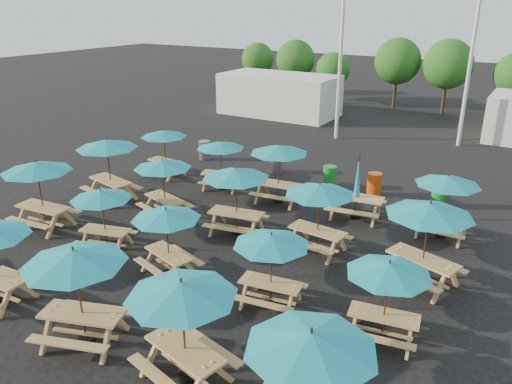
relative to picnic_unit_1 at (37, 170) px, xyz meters
The scene contains 32 objects.
ground 7.10m from the picnic_unit_1, 25.84° to the left, with size 120.00×120.00×0.00m, color black.
picnic_unit_1 is the anchor object (origin of this frame).
picnic_unit_2 3.19m from the picnic_unit_1, 90.01° to the left, with size 2.85×2.85×2.53m.
picnic_unit_3 6.58m from the picnic_unit_1, 90.34° to the left, with size 2.27×2.27×2.18m.
picnic_unit_5 3.11m from the picnic_unit_1, ahead, with size 2.39×2.39×2.05m.
picnic_unit_6 4.25m from the picnic_unit_1, 45.17° to the left, with size 2.62×2.62×2.22m.
picnic_unit_7 7.21m from the picnic_unit_1, 64.29° to the left, with size 2.51×2.51×2.12m.
picnic_unit_8 7.27m from the picnic_unit_1, 30.56° to the right, with size 2.99×2.99×2.47m.
picnic_unit_9 5.92m from the picnic_unit_1, ahead, with size 2.49×2.49×2.10m.
picnic_unit_10 6.85m from the picnic_unit_1, 27.12° to the left, with size 2.65×2.65×2.40m.
picnic_unit_11 8.74m from the picnic_unit_1, 46.98° to the left, with size 2.51×2.51×2.40m.
picnic_unit_12 9.72m from the picnic_unit_1, 20.79° to the right, with size 2.77×2.77×2.42m.
picnic_unit_13 9.27m from the picnic_unit_1, ahead, with size 2.25×2.25×2.10m.
picnic_unit_14 9.65m from the picnic_unit_1, 20.21° to the left, with size 2.41×2.41×2.32m.
picnic_unit_15 11.30m from the picnic_unit_1, 35.52° to the left, with size 2.17×1.95×2.52m.
picnic_unit_16 12.55m from the picnic_unit_1, 16.83° to the right, with size 2.63×2.63×2.46m.
picnic_unit_17 12.26m from the picnic_unit_1, ahead, with size 2.28×2.28×2.09m.
picnic_unit_18 12.78m from the picnic_unit_1, 13.69° to the left, with size 2.99×2.99×2.52m.
picnic_unit_19 13.86m from the picnic_unit_1, 27.89° to the left, with size 2.16×2.16×2.24m.
waste_bin_0 9.74m from the picnic_unit_1, 90.35° to the left, with size 0.59×0.59×0.94m, color gray.
waste_bin_1 10.60m from the picnic_unit_1, 67.19° to the left, with size 0.59×0.59×0.94m, color gray.
waste_bin_2 11.60m from the picnic_unit_1, 52.19° to the left, with size 0.59×0.59×0.94m, color #198929.
waste_bin_3 12.93m from the picnic_unit_1, 45.50° to the left, with size 0.59×0.59×0.94m, color #CF480C.
waste_bin_4 14.91m from the picnic_unit_1, 38.59° to the left, with size 0.59×0.59×0.94m, color #198929.
mast_0 17.85m from the picnic_unit_1, 76.44° to the left, with size 0.20×0.20×12.00m, color silver.
mast_1 22.04m from the picnic_unit_1, 60.81° to the left, with size 0.20×0.20×12.00m, color silver.
event_tent_0 21.05m from the picnic_unit_1, 95.22° to the left, with size 8.00×4.00×2.80m, color silver.
tree_0 29.31m from the picnic_unit_1, 105.81° to the left, with size 2.80×2.80×4.24m.
tree_1 27.11m from the picnic_unit_1, 97.76° to the left, with size 3.11×3.11×4.72m.
tree_2 26.61m from the picnic_unit_1, 90.65° to the left, with size 2.59×2.59×3.93m.
tree_3 28.03m from the picnic_unit_1, 81.09° to the left, with size 3.36×3.36×5.09m.
tree_4 28.38m from the picnic_unit_1, 73.64° to the left, with size 3.41×3.41×5.17m.
Camera 1 is at (8.67, -12.96, 7.59)m, focal length 35.00 mm.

